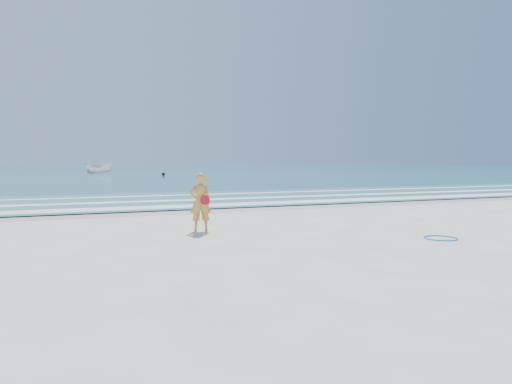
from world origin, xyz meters
name	(u,v)px	position (x,y,z in m)	size (l,w,h in m)	color
ground	(300,250)	(0.00, 0.00, 0.00)	(400.00, 400.00, 0.00)	silver
wet_sand	(191,210)	(0.00, 9.00, 0.00)	(400.00, 2.40, 0.00)	#B2A893
ocean	(73,168)	(0.00, 105.00, 0.02)	(400.00, 190.00, 0.04)	#19727F
shallow	(163,200)	(0.00, 14.00, 0.04)	(400.00, 10.00, 0.01)	#59B7AD
foam_near	(182,206)	(0.00, 10.30, 0.05)	(400.00, 1.40, 0.01)	white
foam_mid	(166,201)	(0.00, 13.20, 0.05)	(400.00, 0.90, 0.01)	white
foam_far	(153,196)	(0.00, 16.50, 0.05)	(400.00, 0.60, 0.01)	white
hoop	(441,238)	(3.92, -0.02, 0.01)	(0.81, 0.81, 0.03)	#0D90F5
boat	(99,168)	(1.58, 62.06, 0.79)	(1.45, 3.87, 1.49)	silver
buoy	(163,174)	(7.42, 48.12, 0.23)	(0.38, 0.38, 0.38)	black
woman	(200,202)	(-1.20, 3.57, 0.80)	(0.65, 0.50, 1.60)	gold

